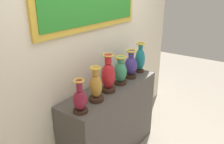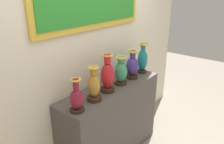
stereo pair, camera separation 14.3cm
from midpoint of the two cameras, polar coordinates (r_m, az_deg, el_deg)
The scene contains 8 objects.
display_shelf at distance 2.79m, azimuth -1.51°, elevation -12.92°, with size 1.43×0.42×0.97m, color #4C4742.
back_wall at distance 2.54m, azimuth -6.68°, elevation 8.42°, with size 3.85×0.14×2.95m.
vase_burgundy at distance 2.04m, azimuth -10.24°, elevation -7.01°, with size 0.14×0.14×0.32m.
vase_ochre at distance 2.20m, azimuth -6.04°, elevation -3.83°, with size 0.15×0.15×0.36m.
vase_crimson at distance 2.38m, azimuth -2.71°, elevation -1.05°, with size 0.16×0.16×0.42m.
vase_jade at distance 2.57m, azimuth 0.61°, elevation 0.16°, with size 0.14×0.14×0.34m.
vase_indigo at distance 2.76m, azimuth 3.40°, elevation 1.63°, with size 0.15×0.15×0.36m.
vase_teal at distance 2.95m, azimuth 5.86°, elevation 3.42°, with size 0.13×0.13×0.40m.
Camera 1 is at (-1.90, -1.32, 2.05)m, focal length 35.52 mm.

